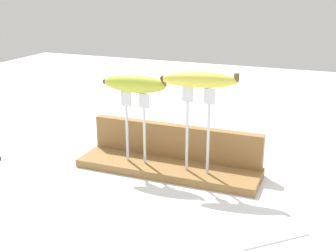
# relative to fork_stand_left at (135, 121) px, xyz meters

# --- Properties ---
(ground_plane) EXTENTS (3.00, 3.00, 0.00)m
(ground_plane) POSITION_rel_fork_stand_left_xyz_m (0.08, 0.01, -0.13)
(ground_plane) COLOR silver
(wooden_board) EXTENTS (0.46, 0.13, 0.02)m
(wooden_board) POSITION_rel_fork_stand_left_xyz_m (0.08, 0.01, -0.12)
(wooden_board) COLOR olive
(wooden_board) RESTS_ON ground
(board_backstop) EXTENTS (0.45, 0.02, 0.09)m
(board_backstop) POSITION_rel_fork_stand_left_xyz_m (0.08, 0.07, -0.06)
(board_backstop) COLOR olive
(board_backstop) RESTS_ON wooden_board
(fork_stand_left) EXTENTS (0.07, 0.01, 0.18)m
(fork_stand_left) POSITION_rel_fork_stand_left_xyz_m (0.00, 0.00, 0.00)
(fork_stand_left) COLOR silver
(fork_stand_left) RESTS_ON wooden_board
(fork_stand_right) EXTENTS (0.08, 0.01, 0.21)m
(fork_stand_right) POSITION_rel_fork_stand_left_xyz_m (0.16, 0.00, 0.01)
(fork_stand_right) COLOR silver
(fork_stand_right) RESTS_ON wooden_board
(banana_raised_left) EXTENTS (0.16, 0.05, 0.04)m
(banana_raised_left) POSITION_rel_fork_stand_left_xyz_m (-0.00, -0.00, 0.09)
(banana_raised_left) COLOR #B2C138
(banana_raised_left) RESTS_ON fork_stand_left
(banana_raised_right) EXTENTS (0.18, 0.07, 0.04)m
(banana_raised_right) POSITION_rel_fork_stand_left_xyz_m (0.16, -0.00, 0.12)
(banana_raised_right) COLOR #DBD147
(banana_raised_right) RESTS_ON fork_stand_right
(fork_fallen_near) EXTENTS (0.14, 0.15, 0.01)m
(fork_fallen_near) POSITION_rel_fork_stand_left_xyz_m (0.05, 0.22, -0.12)
(fork_fallen_near) COLOR silver
(fork_fallen_near) RESTS_ON ground
(fork_fallen_far) EXTENTS (0.14, 0.13, 0.01)m
(fork_fallen_far) POSITION_rel_fork_stand_left_xyz_m (0.35, -0.23, -0.12)
(fork_fallen_far) COLOR silver
(fork_fallen_far) RESTS_ON ground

